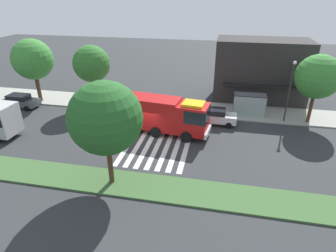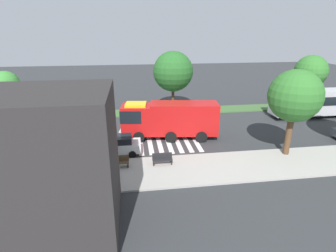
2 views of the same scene
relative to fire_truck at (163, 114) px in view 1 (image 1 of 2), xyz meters
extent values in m
plane|color=#2D3033|center=(-1.47, -1.51, -2.06)|extent=(120.00, 120.00, 0.00)
cube|color=#9E9B93|center=(-1.47, 6.81, -1.99)|extent=(60.00, 4.84, 0.14)
cube|color=#3D6033|center=(-1.47, -8.90, -1.99)|extent=(60.00, 3.00, 0.14)
cube|color=silver|center=(-2.67, -1.51, -2.05)|extent=(0.45, 10.61, 0.01)
cube|color=silver|center=(-1.77, -1.51, -2.05)|extent=(0.45, 10.61, 0.01)
cube|color=silver|center=(-0.87, -1.51, -2.05)|extent=(0.45, 10.61, 0.01)
cube|color=silver|center=(0.03, -1.51, -2.05)|extent=(0.45, 10.61, 0.01)
cube|color=silver|center=(0.93, -1.51, -2.05)|extent=(0.45, 10.61, 0.01)
cube|color=silver|center=(1.83, -1.51, -2.05)|extent=(0.45, 10.61, 0.01)
cube|color=silver|center=(2.73, -1.51, -2.05)|extent=(0.45, 10.61, 0.01)
cube|color=#B71414|center=(3.00, -0.40, -0.09)|extent=(3.13, 2.78, 2.84)
cube|color=#B71414|center=(-1.68, 0.22, 0.02)|extent=(6.87, 3.27, 3.07)
cube|color=black|center=(3.42, -0.45, 0.48)|extent=(2.34, 2.70, 1.25)
cube|color=silver|center=(4.50, -0.59, -1.26)|extent=(0.56, 2.44, 0.50)
cube|color=yellow|center=(3.00, -0.40, 1.45)|extent=(2.19, 1.95, 0.24)
cylinder|color=black|center=(2.88, 0.84, -1.51)|extent=(1.13, 0.44, 1.10)
cylinder|color=black|center=(2.56, -1.56, -1.51)|extent=(1.13, 0.44, 1.10)
cylinder|color=black|center=(-3.16, 1.64, -1.51)|extent=(1.13, 0.44, 1.10)
cylinder|color=black|center=(-3.48, -0.76, -1.51)|extent=(1.13, 0.44, 1.10)
cylinder|color=black|center=(-0.21, 1.25, -1.51)|extent=(1.13, 0.44, 1.10)
cylinder|color=black|center=(-0.53, -1.15, -1.51)|extent=(1.13, 0.44, 1.10)
cube|color=#474C51|center=(-18.59, 3.19, -1.38)|extent=(4.35, 1.96, 0.73)
cube|color=black|center=(-18.80, 3.19, -0.73)|extent=(2.45, 1.70, 0.56)
cylinder|color=black|center=(-17.15, 4.10, -1.74)|extent=(0.64, 0.23, 0.64)
cylinder|color=black|center=(-17.18, 2.22, -1.74)|extent=(0.64, 0.23, 0.64)
cylinder|color=black|center=(-19.99, 4.16, -1.74)|extent=(0.64, 0.23, 0.64)
cylinder|color=black|center=(-20.03, 2.28, -1.74)|extent=(0.64, 0.23, 0.64)
cube|color=silver|center=(5.02, 3.19, -1.33)|extent=(4.50, 1.83, 0.82)
cube|color=black|center=(4.79, 3.19, -0.65)|extent=(2.53, 1.59, 0.56)
cylinder|color=black|center=(6.51, 4.05, -1.74)|extent=(0.64, 0.23, 0.64)
cylinder|color=black|center=(6.48, 2.28, -1.74)|extent=(0.64, 0.23, 0.64)
cylinder|color=black|center=(3.55, 4.09, -1.74)|extent=(0.64, 0.23, 0.64)
cylinder|color=black|center=(3.53, 2.32, -1.74)|extent=(0.64, 0.23, 0.64)
cylinder|color=black|center=(-15.40, -2.89, -1.56)|extent=(1.00, 0.30, 1.00)
cube|color=#4C4C51|center=(8.63, 6.08, 0.48)|extent=(3.50, 1.40, 0.12)
cube|color=#8C9E99|center=(8.63, 5.42, -0.72)|extent=(3.50, 0.08, 2.40)
cylinder|color=#333338|center=(6.93, 6.73, -0.72)|extent=(0.08, 0.08, 2.40)
cylinder|color=#333338|center=(10.33, 6.73, -0.72)|extent=(0.08, 0.08, 2.40)
cube|color=#4C3823|center=(4.63, 5.84, -1.51)|extent=(1.60, 0.50, 0.08)
cube|color=#4C3823|center=(4.63, 5.62, -1.25)|extent=(1.60, 0.06, 0.45)
cube|color=black|center=(3.91, 5.84, -1.74)|extent=(0.08, 0.45, 0.37)
cube|color=black|center=(5.35, 5.84, -1.74)|extent=(0.08, 0.45, 0.37)
cube|color=black|center=(1.17, 5.84, -1.51)|extent=(1.60, 0.50, 0.08)
cube|color=black|center=(1.17, 5.62, -1.25)|extent=(1.60, 0.06, 0.45)
cube|color=black|center=(0.45, 5.84, -1.74)|extent=(0.08, 0.45, 0.37)
cube|color=black|center=(1.89, 5.84, -1.74)|extent=(0.08, 0.45, 0.37)
cylinder|color=#2D2D30|center=(12.37, 4.99, 1.19)|extent=(0.16, 0.16, 6.23)
sphere|color=white|center=(12.37, 4.99, 4.49)|extent=(0.36, 0.36, 0.36)
cube|color=#282626|center=(10.02, 12.05, 1.78)|extent=(11.27, 5.64, 7.68)
cube|color=black|center=(10.02, 8.83, 0.74)|extent=(9.02, 0.80, 0.16)
cylinder|color=#47301E|center=(-17.41, 5.39, -0.11)|extent=(0.48, 0.48, 3.62)
sphere|color=#387F33|center=(-17.41, 5.39, 3.42)|extent=(4.89, 4.89, 4.89)
cylinder|color=#513823|center=(-9.75, 5.39, -0.09)|extent=(0.52, 0.52, 3.66)
sphere|color=#2D6B28|center=(-9.75, 5.39, 3.24)|extent=(4.29, 4.29, 4.29)
cylinder|color=#47301E|center=(14.92, 5.39, -0.20)|extent=(0.37, 0.37, 3.44)
sphere|color=#387F33|center=(14.92, 5.39, 3.09)|extent=(4.51, 4.51, 4.51)
cylinder|color=#47301E|center=(-2.02, -8.90, -0.21)|extent=(0.38, 0.38, 3.43)
sphere|color=#235B23|center=(-2.02, -8.90, 3.29)|extent=(5.10, 5.10, 5.10)
camera|label=1|loc=(5.56, -25.05, 11.11)|focal=30.27mm
camera|label=2|loc=(3.37, 24.65, 8.25)|focal=28.24mm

